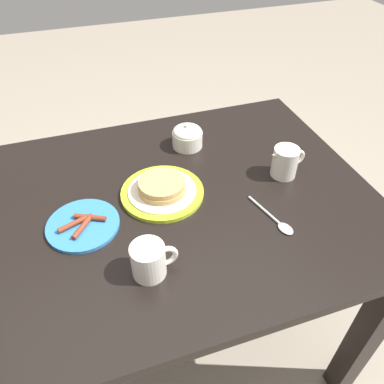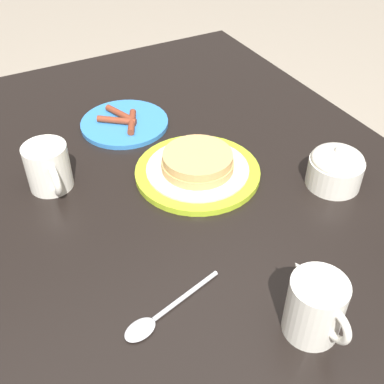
{
  "view_description": "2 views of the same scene",
  "coord_description": "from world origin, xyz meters",
  "px_view_note": "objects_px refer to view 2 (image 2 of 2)",
  "views": [
    {
      "loc": [
        -0.17,
        -0.74,
        1.47
      ],
      "look_at": [
        0.07,
        -0.02,
        0.79
      ],
      "focal_mm": 35.0,
      "sensor_mm": 36.0,
      "label": 1
    },
    {
      "loc": [
        0.62,
        -0.32,
        1.32
      ],
      "look_at": [
        0.07,
        -0.02,
        0.79
      ],
      "focal_mm": 45.0,
      "sensor_mm": 36.0,
      "label": 2
    }
  ],
  "objects_px": {
    "coffee_mug": "(48,167)",
    "spoon": "(156,318)",
    "creamer_pitcher": "(316,306)",
    "pancake_plate": "(197,167)",
    "sugar_bowl": "(336,168)",
    "side_plate_bacon": "(124,123)"
  },
  "relations": [
    {
      "from": "creamer_pitcher",
      "to": "spoon",
      "type": "bearing_deg",
      "value": -121.74
    },
    {
      "from": "side_plate_bacon",
      "to": "sugar_bowl",
      "type": "xyz_separation_m",
      "value": [
        0.37,
        0.26,
        0.03
      ]
    },
    {
      "from": "coffee_mug",
      "to": "sugar_bowl",
      "type": "relative_size",
      "value": 1.1
    },
    {
      "from": "side_plate_bacon",
      "to": "coffee_mug",
      "type": "relative_size",
      "value": 1.73
    },
    {
      "from": "coffee_mug",
      "to": "spoon",
      "type": "distance_m",
      "value": 0.36
    },
    {
      "from": "pancake_plate",
      "to": "sugar_bowl",
      "type": "height_order",
      "value": "sugar_bowl"
    },
    {
      "from": "side_plate_bacon",
      "to": "coffee_mug",
      "type": "xyz_separation_m",
      "value": [
        0.13,
        -0.19,
        0.04
      ]
    },
    {
      "from": "pancake_plate",
      "to": "creamer_pitcher",
      "type": "xyz_separation_m",
      "value": [
        0.37,
        -0.03,
        0.03
      ]
    },
    {
      "from": "pancake_plate",
      "to": "spoon",
      "type": "distance_m",
      "value": 0.33
    },
    {
      "from": "side_plate_bacon",
      "to": "pancake_plate",
      "type": "bearing_deg",
      "value": 13.9
    },
    {
      "from": "coffee_mug",
      "to": "creamer_pitcher",
      "type": "distance_m",
      "value": 0.51
    },
    {
      "from": "pancake_plate",
      "to": "sugar_bowl",
      "type": "xyz_separation_m",
      "value": [
        0.14,
        0.2,
        0.02
      ]
    },
    {
      "from": "pancake_plate",
      "to": "coffee_mug",
      "type": "xyz_separation_m",
      "value": [
        -0.09,
        -0.25,
        0.03
      ]
    },
    {
      "from": "creamer_pitcher",
      "to": "spoon",
      "type": "relative_size",
      "value": 0.7
    },
    {
      "from": "side_plate_bacon",
      "to": "spoon",
      "type": "xyz_separation_m",
      "value": [
        0.48,
        -0.15,
        -0.0
      ]
    },
    {
      "from": "spoon",
      "to": "coffee_mug",
      "type": "bearing_deg",
      "value": -172.61
    },
    {
      "from": "pancake_plate",
      "to": "coffee_mug",
      "type": "distance_m",
      "value": 0.27
    },
    {
      "from": "sugar_bowl",
      "to": "spoon",
      "type": "height_order",
      "value": "sugar_bowl"
    },
    {
      "from": "pancake_plate",
      "to": "coffee_mug",
      "type": "bearing_deg",
      "value": -110.45
    },
    {
      "from": "pancake_plate",
      "to": "creamer_pitcher",
      "type": "distance_m",
      "value": 0.37
    },
    {
      "from": "spoon",
      "to": "creamer_pitcher",
      "type": "bearing_deg",
      "value": 58.26
    },
    {
      "from": "coffee_mug",
      "to": "sugar_bowl",
      "type": "bearing_deg",
      "value": 62.67
    }
  ]
}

